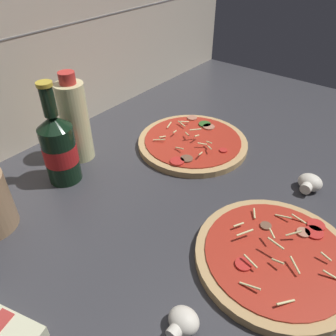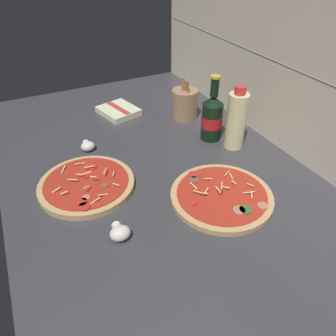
{
  "view_description": "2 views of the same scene",
  "coord_description": "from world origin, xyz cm",
  "px_view_note": "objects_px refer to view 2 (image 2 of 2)",
  "views": [
    {
      "loc": [
        -44.85,
        -28.9,
        50.3
      ],
      "look_at": [
        -2.77,
        4.21,
        10.22
      ],
      "focal_mm": 35.0,
      "sensor_mm": 36.0,
      "label": 1
    },
    {
      "loc": [
        73.36,
        -33.01,
        64.47
      ],
      "look_at": [
        3.19,
        1.82,
        7.18
      ],
      "focal_mm": 35.0,
      "sensor_mm": 36.0,
      "label": 2
    }
  ],
  "objects_px": {
    "oil_bottle": "(236,120)",
    "mushroom_right": "(88,146)",
    "utensil_crock": "(185,104)",
    "pizza_near": "(87,184)",
    "pizza_far": "(221,196)",
    "beer_bottle": "(212,117)",
    "mushroom_left": "(120,232)",
    "dish_towel": "(119,111)"
  },
  "relations": [
    {
      "from": "beer_bottle",
      "to": "mushroom_left",
      "type": "distance_m",
      "value": 0.56
    },
    {
      "from": "mushroom_left",
      "to": "utensil_crock",
      "type": "bearing_deg",
      "value": 137.58
    },
    {
      "from": "beer_bottle",
      "to": "mushroom_left",
      "type": "relative_size",
      "value": 4.27
    },
    {
      "from": "mushroom_right",
      "to": "utensil_crock",
      "type": "bearing_deg",
      "value": 99.13
    },
    {
      "from": "mushroom_left",
      "to": "dish_towel",
      "type": "relative_size",
      "value": 0.3
    },
    {
      "from": "pizza_near",
      "to": "beer_bottle",
      "type": "bearing_deg",
      "value": 99.37
    },
    {
      "from": "oil_bottle",
      "to": "mushroom_right",
      "type": "height_order",
      "value": "oil_bottle"
    },
    {
      "from": "beer_bottle",
      "to": "utensil_crock",
      "type": "relative_size",
      "value": 1.4
    },
    {
      "from": "mushroom_left",
      "to": "pizza_far",
      "type": "bearing_deg",
      "value": 92.05
    },
    {
      "from": "beer_bottle",
      "to": "dish_towel",
      "type": "bearing_deg",
      "value": -145.02
    },
    {
      "from": "oil_bottle",
      "to": "mushroom_left",
      "type": "xyz_separation_m",
      "value": [
        0.23,
        -0.5,
        -0.08
      ]
    },
    {
      "from": "oil_bottle",
      "to": "dish_towel",
      "type": "relative_size",
      "value": 1.22
    },
    {
      "from": "pizza_near",
      "to": "oil_bottle",
      "type": "xyz_separation_m",
      "value": [
        0.0,
        0.52,
        0.09
      ]
    },
    {
      "from": "oil_bottle",
      "to": "mushroom_right",
      "type": "relative_size",
      "value": 4.38
    },
    {
      "from": "pizza_far",
      "to": "mushroom_left",
      "type": "xyz_separation_m",
      "value": [
        0.01,
        -0.31,
        0.01
      ]
    },
    {
      "from": "mushroom_left",
      "to": "utensil_crock",
      "type": "relative_size",
      "value": 0.33
    },
    {
      "from": "pizza_near",
      "to": "utensil_crock",
      "type": "height_order",
      "value": "utensil_crock"
    },
    {
      "from": "pizza_near",
      "to": "pizza_far",
      "type": "height_order",
      "value": "pizza_far"
    },
    {
      "from": "pizza_far",
      "to": "dish_towel",
      "type": "distance_m",
      "value": 0.64
    },
    {
      "from": "mushroom_right",
      "to": "oil_bottle",
      "type": "bearing_deg",
      "value": 66.79
    },
    {
      "from": "pizza_far",
      "to": "mushroom_right",
      "type": "height_order",
      "value": "pizza_far"
    },
    {
      "from": "pizza_far",
      "to": "oil_bottle",
      "type": "relative_size",
      "value": 1.31
    },
    {
      "from": "pizza_far",
      "to": "beer_bottle",
      "type": "bearing_deg",
      "value": 152.93
    },
    {
      "from": "mushroom_right",
      "to": "dish_towel",
      "type": "relative_size",
      "value": 0.28
    },
    {
      "from": "pizza_near",
      "to": "pizza_far",
      "type": "xyz_separation_m",
      "value": [
        0.22,
        0.33,
        -0.0
      ]
    },
    {
      "from": "oil_bottle",
      "to": "mushroom_right",
      "type": "distance_m",
      "value": 0.51
    },
    {
      "from": "pizza_near",
      "to": "beer_bottle",
      "type": "xyz_separation_m",
      "value": [
        -0.08,
        0.48,
        0.07
      ]
    },
    {
      "from": "pizza_far",
      "to": "utensil_crock",
      "type": "bearing_deg",
      "value": 163.3
    },
    {
      "from": "oil_bottle",
      "to": "dish_towel",
      "type": "xyz_separation_m",
      "value": [
        -0.42,
        -0.28,
        -0.09
      ]
    },
    {
      "from": "mushroom_left",
      "to": "dish_towel",
      "type": "distance_m",
      "value": 0.68
    },
    {
      "from": "mushroom_right",
      "to": "utensil_crock",
      "type": "height_order",
      "value": "utensil_crock"
    },
    {
      "from": "utensil_crock",
      "to": "dish_towel",
      "type": "height_order",
      "value": "utensil_crock"
    },
    {
      "from": "mushroom_left",
      "to": "beer_bottle",
      "type": "bearing_deg",
      "value": 123.97
    },
    {
      "from": "beer_bottle",
      "to": "utensil_crock",
      "type": "distance_m",
      "value": 0.19
    },
    {
      "from": "dish_towel",
      "to": "mushroom_right",
      "type": "bearing_deg",
      "value": -40.76
    },
    {
      "from": "pizza_far",
      "to": "oil_bottle",
      "type": "distance_m",
      "value": 0.31
    },
    {
      "from": "beer_bottle",
      "to": "dish_towel",
      "type": "xyz_separation_m",
      "value": [
        -0.34,
        -0.24,
        -0.07
      ]
    },
    {
      "from": "mushroom_left",
      "to": "mushroom_right",
      "type": "xyz_separation_m",
      "value": [
        -0.43,
        0.04,
        -0.0
      ]
    },
    {
      "from": "dish_towel",
      "to": "pizza_far",
      "type": "bearing_deg",
      "value": 7.44
    },
    {
      "from": "pizza_near",
      "to": "mushroom_right",
      "type": "bearing_deg",
      "value": 163.76
    },
    {
      "from": "oil_bottle",
      "to": "mushroom_left",
      "type": "height_order",
      "value": "oil_bottle"
    },
    {
      "from": "pizza_far",
      "to": "beer_bottle",
      "type": "distance_m",
      "value": 0.34
    }
  ]
}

